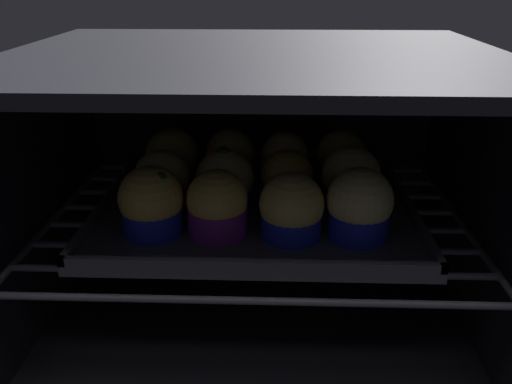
{
  "coord_description": "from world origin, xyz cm",
  "views": [
    {
      "loc": [
        2.3,
        -41.35,
        44.4
      ],
      "look_at": [
        0.0,
        22.55,
        17.21
      ],
      "focal_mm": 36.91,
      "sensor_mm": 36.0,
      "label": 1
    }
  ],
  "objects_px": {
    "baking_tray": "(256,209)",
    "muffin_row1_col0": "(162,182)",
    "muffin_row2_col0": "(172,159)",
    "muffin_row2_col1": "(230,159)",
    "muffin_row0_col0": "(152,203)",
    "muffin_row0_col2": "(292,209)",
    "muffin_row2_col2": "(285,161)",
    "muffin_row0_col1": "(217,206)",
    "muffin_row1_col1": "(225,182)",
    "muffin_row0_col3": "(359,206)",
    "muffin_row1_col3": "(351,180)",
    "muffin_row1_col2": "(287,181)",
    "muffin_row2_col3": "(341,160)"
  },
  "relations": [
    {
      "from": "baking_tray",
      "to": "muffin_row1_col0",
      "type": "height_order",
      "value": "muffin_row1_col0"
    },
    {
      "from": "muffin_row2_col0",
      "to": "muffin_row2_col1",
      "type": "distance_m",
      "value": 0.08
    },
    {
      "from": "muffin_row0_col0",
      "to": "muffin_row0_col2",
      "type": "relative_size",
      "value": 1.06
    },
    {
      "from": "baking_tray",
      "to": "muffin_row2_col2",
      "type": "distance_m",
      "value": 0.1
    },
    {
      "from": "muffin_row0_col1",
      "to": "muffin_row1_col1",
      "type": "bearing_deg",
      "value": 88.84
    },
    {
      "from": "muffin_row0_col2",
      "to": "muffin_row0_col3",
      "type": "relative_size",
      "value": 0.92
    },
    {
      "from": "muffin_row1_col0",
      "to": "muffin_row2_col0",
      "type": "distance_m",
      "value": 0.08
    },
    {
      "from": "muffin_row1_col0",
      "to": "muffin_row2_col1",
      "type": "relative_size",
      "value": 0.94
    },
    {
      "from": "muffin_row0_col0",
      "to": "muffin_row1_col3",
      "type": "xyz_separation_m",
      "value": [
        0.24,
        0.08,
        0.0
      ]
    },
    {
      "from": "muffin_row1_col1",
      "to": "muffin_row1_col3",
      "type": "bearing_deg",
      "value": 1.83
    },
    {
      "from": "muffin_row0_col0",
      "to": "muffin_row1_col2",
      "type": "xyz_separation_m",
      "value": [
        0.16,
        0.08,
        -0.0
      ]
    },
    {
      "from": "muffin_row2_col1",
      "to": "muffin_row2_col2",
      "type": "xyz_separation_m",
      "value": [
        0.08,
        -0.0,
        -0.0
      ]
    },
    {
      "from": "baking_tray",
      "to": "muffin_row1_col3",
      "type": "distance_m",
      "value": 0.13
    },
    {
      "from": "muffin_row2_col1",
      "to": "muffin_row2_col2",
      "type": "distance_m",
      "value": 0.08
    },
    {
      "from": "muffin_row1_col2",
      "to": "baking_tray",
      "type": "bearing_deg",
      "value": -178.12
    },
    {
      "from": "muffin_row1_col1",
      "to": "muffin_row1_col0",
      "type": "bearing_deg",
      "value": 179.48
    },
    {
      "from": "muffin_row0_col1",
      "to": "muffin_row2_col3",
      "type": "distance_m",
      "value": 0.23
    },
    {
      "from": "muffin_row0_col1",
      "to": "muffin_row1_col3",
      "type": "height_order",
      "value": "muffin_row1_col3"
    },
    {
      "from": "muffin_row1_col0",
      "to": "muffin_row2_col2",
      "type": "height_order",
      "value": "muffin_row2_col2"
    },
    {
      "from": "baking_tray",
      "to": "muffin_row2_col3",
      "type": "relative_size",
      "value": 5.11
    },
    {
      "from": "muffin_row0_col1",
      "to": "muffin_row2_col2",
      "type": "bearing_deg",
      "value": 63.03
    },
    {
      "from": "baking_tray",
      "to": "muffin_row0_col3",
      "type": "relative_size",
      "value": 4.8
    },
    {
      "from": "muffin_row1_col0",
      "to": "muffin_row1_col1",
      "type": "relative_size",
      "value": 0.92
    },
    {
      "from": "muffin_row0_col2",
      "to": "muffin_row1_col1",
      "type": "relative_size",
      "value": 0.95
    },
    {
      "from": "muffin_row0_col0",
      "to": "muffin_row2_col2",
      "type": "distance_m",
      "value": 0.23
    },
    {
      "from": "muffin_row0_col1",
      "to": "muffin_row2_col1",
      "type": "height_order",
      "value": "same"
    },
    {
      "from": "muffin_row0_col2",
      "to": "baking_tray",
      "type": "bearing_deg",
      "value": 118.05
    },
    {
      "from": "muffin_row1_col3",
      "to": "muffin_row1_col2",
      "type": "bearing_deg",
      "value": -178.97
    },
    {
      "from": "baking_tray",
      "to": "muffin_row2_col0",
      "type": "distance_m",
      "value": 0.15
    },
    {
      "from": "muffin_row0_col2",
      "to": "muffin_row1_col1",
      "type": "distance_m",
      "value": 0.12
    },
    {
      "from": "muffin_row2_col1",
      "to": "muffin_row2_col3",
      "type": "xyz_separation_m",
      "value": [
        0.16,
        0.0,
        -0.0
      ]
    },
    {
      "from": "muffin_row1_col2",
      "to": "muffin_row2_col1",
      "type": "height_order",
      "value": "muffin_row2_col1"
    },
    {
      "from": "muffin_row0_col3",
      "to": "muffin_row2_col2",
      "type": "height_order",
      "value": "muffin_row0_col3"
    },
    {
      "from": "muffin_row0_col1",
      "to": "muffin_row1_col1",
      "type": "distance_m",
      "value": 0.08
    },
    {
      "from": "muffin_row0_col0",
      "to": "muffin_row0_col1",
      "type": "distance_m",
      "value": 0.08
    },
    {
      "from": "baking_tray",
      "to": "muffin_row2_col0",
      "type": "xyz_separation_m",
      "value": [
        -0.13,
        0.08,
        0.04
      ]
    },
    {
      "from": "muffin_row1_col3",
      "to": "muffin_row2_col0",
      "type": "bearing_deg",
      "value": 162.98
    },
    {
      "from": "muffin_row0_col0",
      "to": "muffin_row0_col3",
      "type": "distance_m",
      "value": 0.24
    },
    {
      "from": "muffin_row0_col1",
      "to": "muffin_row1_col0",
      "type": "relative_size",
      "value": 1.05
    },
    {
      "from": "muffin_row0_col2",
      "to": "muffin_row1_col2",
      "type": "xyz_separation_m",
      "value": [
        -0.0,
        0.08,
        0.0
      ]
    },
    {
      "from": "muffin_row2_col0",
      "to": "muffin_row1_col3",
      "type": "bearing_deg",
      "value": -17.02
    },
    {
      "from": "muffin_row0_col0",
      "to": "muffin_row1_col2",
      "type": "distance_m",
      "value": 0.18
    },
    {
      "from": "muffin_row1_col1",
      "to": "muffin_row2_col0",
      "type": "bearing_deg",
      "value": 135.95
    },
    {
      "from": "muffin_row2_col0",
      "to": "muffin_row2_col1",
      "type": "bearing_deg",
      "value": 2.48
    },
    {
      "from": "muffin_row1_col3",
      "to": "muffin_row2_col1",
      "type": "relative_size",
      "value": 1.03
    },
    {
      "from": "muffin_row1_col2",
      "to": "muffin_row1_col3",
      "type": "distance_m",
      "value": 0.08
    },
    {
      "from": "muffin_row1_col1",
      "to": "muffin_row2_col2",
      "type": "xyz_separation_m",
      "value": [
        0.08,
        0.08,
        0.0
      ]
    },
    {
      "from": "muffin_row1_col0",
      "to": "muffin_row2_col0",
      "type": "xyz_separation_m",
      "value": [
        -0.0,
        0.08,
        0.0
      ]
    },
    {
      "from": "muffin_row1_col0",
      "to": "muffin_row2_col2",
      "type": "relative_size",
      "value": 0.97
    },
    {
      "from": "muffin_row0_col0",
      "to": "muffin_row2_col3",
      "type": "height_order",
      "value": "muffin_row0_col0"
    }
  ]
}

